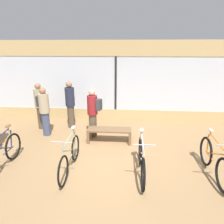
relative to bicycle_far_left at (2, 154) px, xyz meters
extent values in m
plane|color=#99754C|center=(2.59, 0.44, -0.40)|extent=(24.00, 24.00, 0.00)
cube|color=tan|center=(2.59, 3.83, -0.17)|extent=(12.00, 0.08, 0.45)
cube|color=silver|center=(2.59, 3.83, 1.13)|extent=(12.00, 0.04, 2.15)
cube|color=tan|center=(2.59, 3.83, 2.50)|extent=(12.00, 0.08, 0.60)
cube|color=black|center=(2.59, 3.80, 1.13)|extent=(0.08, 0.02, 2.15)
torus|color=black|center=(0.00, 0.49, -0.03)|extent=(0.05, 0.72, 0.72)
cylinder|color=navy|center=(0.00, -0.05, 0.21)|extent=(0.03, 0.94, 0.51)
cylinder|color=navy|center=(0.00, 0.45, 0.21)|extent=(0.03, 0.11, 0.49)
cylinder|color=navy|center=(0.00, 0.26, -0.03)|extent=(0.03, 0.45, 0.03)
cylinder|color=#B2B2B7|center=(0.00, 0.41, 0.52)|extent=(0.02, 0.02, 0.14)
ellipsoid|color=brown|center=(0.00, 0.41, 0.60)|extent=(0.11, 0.22, 0.06)
torus|color=black|center=(1.70, 0.57, -0.05)|extent=(0.04, 0.69, 0.69)
torus|color=black|center=(1.70, -0.49, -0.05)|extent=(0.04, 0.69, 0.69)
cylinder|color=gray|center=(1.70, 0.00, 0.19)|extent=(0.03, 1.00, 0.51)
cylinder|color=gray|center=(1.70, 0.53, 0.19)|extent=(0.03, 0.11, 0.49)
cylinder|color=gray|center=(1.70, 0.03, 0.47)|extent=(0.03, 0.93, 0.10)
cylinder|color=gray|center=(1.70, 0.33, -0.05)|extent=(0.03, 0.48, 0.03)
cylinder|color=#B2B2B7|center=(1.70, 0.49, 0.50)|extent=(0.02, 0.02, 0.14)
ellipsoid|color=#B2A893|center=(1.70, 0.49, 0.58)|extent=(0.11, 0.22, 0.06)
cylinder|color=#B2B2B7|center=(1.70, -0.43, 0.56)|extent=(0.02, 0.02, 0.12)
cylinder|color=#ADADB2|center=(1.70, -0.43, 0.62)|extent=(0.46, 0.02, 0.02)
torus|color=black|center=(3.44, 0.51, -0.04)|extent=(0.05, 0.72, 0.72)
torus|color=black|center=(3.44, -0.50, -0.04)|extent=(0.05, 0.72, 0.72)
cylinder|color=#BCBCC1|center=(3.44, -0.03, 0.20)|extent=(0.03, 0.95, 0.51)
cylinder|color=#BCBCC1|center=(3.44, 0.47, 0.20)|extent=(0.03, 0.11, 0.49)
cylinder|color=#BCBCC1|center=(3.44, 0.00, 0.48)|extent=(0.03, 0.88, 0.10)
cylinder|color=#BCBCC1|center=(3.44, 0.29, -0.04)|extent=(0.03, 0.46, 0.03)
cylinder|color=#B2B2B7|center=(3.44, 0.43, 0.51)|extent=(0.02, 0.02, 0.14)
ellipsoid|color=#B2A893|center=(3.44, 0.43, 0.59)|extent=(0.11, 0.22, 0.06)
cylinder|color=#B2B2B7|center=(3.44, -0.44, 0.57)|extent=(0.02, 0.02, 0.12)
cylinder|color=#ADADB2|center=(3.44, -0.44, 0.63)|extent=(0.46, 0.02, 0.02)
torus|color=black|center=(5.14, 0.61, -0.02)|extent=(0.06, 0.75, 0.75)
torus|color=black|center=(5.14, -0.42, -0.02)|extent=(0.06, 0.75, 0.75)
cylinder|color=orange|center=(5.14, 0.06, 0.22)|extent=(0.03, 0.96, 0.51)
cylinder|color=orange|center=(5.14, 0.57, 0.22)|extent=(0.03, 0.11, 0.49)
cylinder|color=orange|center=(5.14, 0.09, 0.49)|extent=(0.03, 0.89, 0.10)
cylinder|color=orange|center=(5.14, 0.38, -0.02)|extent=(0.03, 0.46, 0.03)
cylinder|color=#B2B2B7|center=(5.14, 0.53, 0.53)|extent=(0.02, 0.02, 0.14)
ellipsoid|color=#B2A893|center=(5.14, 0.53, 0.61)|extent=(0.11, 0.22, 0.06)
cube|color=brown|center=(2.53, 1.69, 0.03)|extent=(1.40, 0.44, 0.05)
cube|color=brown|center=(1.87, 1.51, -0.19)|extent=(0.08, 0.08, 0.40)
cube|color=brown|center=(3.19, 1.51, -0.19)|extent=(0.08, 0.08, 0.40)
cube|color=brown|center=(1.87, 1.87, -0.19)|extent=(0.08, 0.08, 0.40)
cube|color=brown|center=(3.19, 1.87, -0.19)|extent=(0.08, 0.08, 0.40)
cylinder|color=brown|center=(1.92, 2.10, 0.01)|extent=(0.32, 0.32, 0.80)
cylinder|color=maroon|center=(1.92, 2.10, 0.72)|extent=(0.41, 0.41, 0.63)
sphere|color=tan|center=(1.92, 2.10, 1.14)|extent=(0.21, 0.21, 0.21)
cube|color=#38383D|center=(2.16, 2.04, 0.75)|extent=(0.20, 0.27, 0.36)
cylinder|color=brown|center=(0.96, 2.83, 0.04)|extent=(0.35, 0.35, 0.86)
cylinder|color=#23283D|center=(0.96, 2.83, 0.81)|extent=(0.46, 0.46, 0.68)
sphere|color=#9E7051|center=(0.96, 2.83, 1.26)|extent=(0.22, 0.22, 0.22)
cylinder|color=brown|center=(-0.13, 2.66, 0.02)|extent=(0.37, 0.37, 0.84)
cylinder|color=tan|center=(-0.13, 2.66, 0.77)|extent=(0.48, 0.48, 0.66)
sphere|color=#9E7051|center=(-0.13, 2.66, 1.21)|extent=(0.22, 0.22, 0.22)
cylinder|color=#424C6B|center=(0.29, 2.07, 0.02)|extent=(0.36, 0.36, 0.82)
cylinder|color=tan|center=(0.29, 2.07, 0.75)|extent=(0.48, 0.48, 0.65)
sphere|color=#9E7051|center=(0.29, 2.07, 1.18)|extent=(0.21, 0.21, 0.21)
cube|color=#38383D|center=(0.10, 2.21, 0.78)|extent=(0.26, 0.28, 0.36)
camera|label=1|loc=(3.07, -4.16, 2.55)|focal=32.00mm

